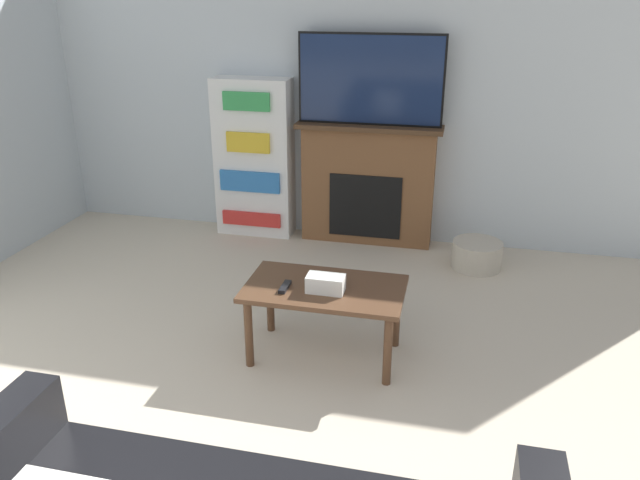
% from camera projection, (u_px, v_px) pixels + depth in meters
% --- Properties ---
extents(wall_back, '(6.46, 0.06, 2.70)m').
position_uv_depth(wall_back, '(356.00, 84.00, 5.25)').
color(wall_back, silver).
rests_on(wall_back, ground_plane).
extents(fireplace, '(1.23, 0.28, 1.05)m').
position_uv_depth(fireplace, '(368.00, 184.00, 5.41)').
color(fireplace, brown).
rests_on(fireplace, ground_plane).
extents(tv, '(1.20, 0.03, 0.73)m').
position_uv_depth(tv, '(370.00, 80.00, 5.05)').
color(tv, black).
rests_on(tv, fireplace).
extents(coffee_table, '(0.95, 0.55, 0.47)m').
position_uv_depth(coffee_table, '(325.00, 297.00, 3.72)').
color(coffee_table, brown).
rests_on(coffee_table, ground_plane).
extents(tissue_box, '(0.22, 0.12, 0.10)m').
position_uv_depth(tissue_box, '(326.00, 284.00, 3.62)').
color(tissue_box, white).
rests_on(tissue_box, coffee_table).
extents(remote_control, '(0.04, 0.15, 0.02)m').
position_uv_depth(remote_control, '(285.00, 287.00, 3.67)').
color(remote_control, black).
rests_on(remote_control, coffee_table).
extents(bookshelf, '(0.68, 0.29, 1.40)m').
position_uv_depth(bookshelf, '(254.00, 158.00, 5.54)').
color(bookshelf, white).
rests_on(bookshelf, ground_plane).
extents(storage_basket, '(0.40, 0.40, 0.22)m').
position_uv_depth(storage_basket, '(477.00, 255.00, 5.03)').
color(storage_basket, '#BCB29E').
rests_on(storage_basket, ground_plane).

